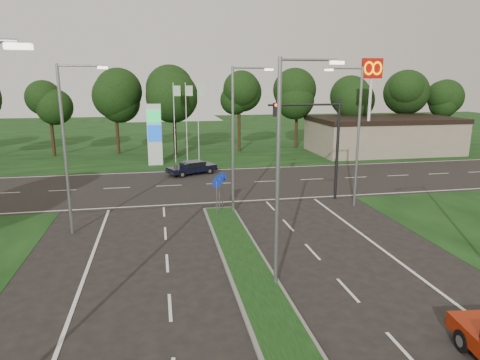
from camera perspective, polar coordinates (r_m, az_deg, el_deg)
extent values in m
cube|color=black|center=(65.10, -7.62, 5.75)|extent=(160.00, 50.00, 0.02)
cube|color=black|center=(34.66, -4.52, -0.57)|extent=(160.00, 12.00, 0.02)
cube|color=slate|center=(16.14, 3.89, -16.99)|extent=(2.00, 26.00, 0.12)
cube|color=gray|center=(52.59, 18.50, 5.68)|extent=(16.00, 9.00, 4.00)
cylinder|color=gray|center=(16.52, 5.05, 0.30)|extent=(0.16, 0.16, 9.00)
cylinder|color=gray|center=(16.48, 9.19, 15.56)|extent=(2.20, 0.10, 0.10)
cube|color=#FFF2CC|center=(16.88, 12.81, 15.00)|extent=(0.50, 0.22, 0.12)
cylinder|color=gray|center=(26.13, -0.96, 5.05)|extent=(0.16, 0.16, 9.00)
cylinder|color=gray|center=(26.10, 1.46, 14.73)|extent=(2.20, 0.10, 0.10)
cube|color=#FFF2CC|center=(26.36, 3.88, 14.47)|extent=(0.50, 0.22, 0.12)
cube|color=#FFF2CC|center=(9.87, -27.45, 15.52)|extent=(0.50, 0.22, 0.12)
cylinder|color=gray|center=(24.26, -22.30, 3.46)|extent=(0.16, 0.16, 9.00)
cylinder|color=gray|center=(23.80, -20.57, 14.09)|extent=(2.20, 0.10, 0.10)
cube|color=#FFF2CC|center=(23.65, -17.84, 14.06)|extent=(0.50, 0.22, 0.12)
cylinder|color=gray|center=(28.69, 15.46, 5.30)|extent=(0.16, 0.16, 9.00)
cylinder|color=gray|center=(28.00, 13.94, 14.25)|extent=(2.20, 0.10, 0.10)
cube|color=#FFF2CC|center=(27.56, 11.78, 14.17)|extent=(0.50, 0.22, 0.12)
cylinder|color=black|center=(30.42, 12.85, 3.96)|extent=(0.20, 0.20, 7.00)
cylinder|color=black|center=(29.18, 8.59, 9.89)|extent=(5.00, 0.14, 0.14)
cube|color=black|center=(28.60, 4.73, 9.33)|extent=(0.28, 0.28, 0.90)
sphere|color=#FF190C|center=(28.41, 4.84, 9.91)|extent=(0.20, 0.20, 0.20)
cylinder|color=gray|center=(26.18, -3.11, -2.56)|extent=(0.06, 0.06, 2.20)
cylinder|color=#0C26A5|center=(25.93, -3.14, -0.43)|extent=(0.56, 0.04, 0.56)
cylinder|color=gray|center=(27.17, -2.78, -1.97)|extent=(0.06, 0.06, 2.20)
cylinder|color=#0C26A5|center=(26.93, -2.80, 0.09)|extent=(0.56, 0.04, 0.56)
cylinder|color=gray|center=(27.88, -2.37, -1.57)|extent=(0.06, 0.06, 2.20)
cylinder|color=#0C26A5|center=(27.65, -2.39, 0.43)|extent=(0.56, 0.04, 0.56)
cube|color=silver|center=(42.80, -11.32, 5.90)|extent=(1.40, 0.30, 6.00)
cube|color=#0CA53F|center=(42.44, -11.43, 8.29)|extent=(1.30, 0.08, 1.20)
cube|color=#0C3FBF|center=(42.60, -11.34, 6.14)|extent=(1.30, 0.08, 1.60)
cylinder|color=silver|center=(43.72, -8.74, 7.47)|extent=(0.08, 0.08, 8.00)
cube|color=#B2D8B2|center=(43.55, -8.42, 11.68)|extent=(0.70, 0.02, 1.00)
cylinder|color=silver|center=(43.78, -7.16, 7.53)|extent=(0.08, 0.08, 8.00)
cube|color=#B2D8B2|center=(43.62, -6.81, 11.73)|extent=(0.70, 0.02, 1.00)
cylinder|color=silver|center=(43.88, -5.58, 7.58)|extent=(0.08, 0.08, 8.00)
cube|color=#B2D8B2|center=(43.72, -5.21, 11.77)|extent=(0.70, 0.02, 1.00)
cylinder|color=silver|center=(46.91, 16.84, 8.67)|extent=(0.30, 0.30, 10.00)
cube|color=#BF0C07|center=(46.82, 17.20, 14.03)|extent=(2.20, 0.35, 2.00)
torus|color=#FFC600|center=(46.42, 16.82, 14.07)|extent=(1.06, 0.16, 1.06)
torus|color=#FFC600|center=(46.84, 17.83, 13.99)|extent=(1.06, 0.16, 1.06)
cylinder|color=black|center=(49.98, -6.65, 6.14)|extent=(0.36, 0.36, 4.40)
sphere|color=black|center=(49.65, -6.78, 11.07)|extent=(6.00, 6.00, 6.00)
sphere|color=black|center=(49.45, -6.44, 12.23)|extent=(4.80, 4.80, 4.80)
cylinder|color=black|center=(15.61, 27.58, -18.51)|extent=(0.30, 0.71, 0.69)
cube|color=black|center=(38.32, -6.45, 1.52)|extent=(4.59, 3.26, 0.43)
cube|color=black|center=(38.28, -6.36, 2.14)|extent=(2.30, 2.09, 0.41)
cube|color=black|center=(38.24, -6.36, 2.44)|extent=(1.95, 1.88, 0.04)
cylinder|color=black|center=(37.08, -7.74, 0.73)|extent=(0.63, 0.41, 0.60)
cylinder|color=black|center=(38.48, -8.78, 1.14)|extent=(0.63, 0.41, 0.60)
cylinder|color=black|center=(38.32, -4.10, 1.22)|extent=(0.63, 0.41, 0.60)
cylinder|color=black|center=(39.67, -5.23, 1.60)|extent=(0.63, 0.41, 0.60)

